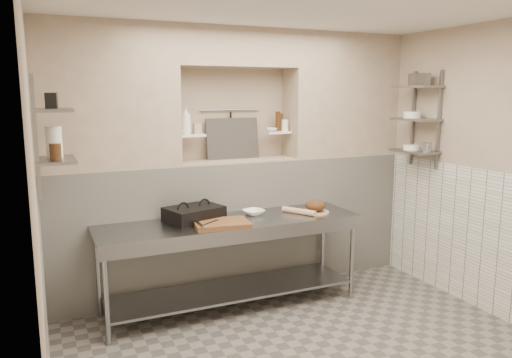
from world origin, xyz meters
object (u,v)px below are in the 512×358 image
panini_press (194,214)px  prep_table (232,246)px  rolling_pin (299,211)px  jug_left (54,142)px  bottle_soap (186,120)px  mixing_bowl (254,212)px  cutting_board (222,224)px  bread_loaf (315,205)px  bowl_alcove (271,130)px

panini_press → prep_table: bearing=-39.4°
rolling_pin → jug_left: jug_left is taller
bottle_soap → mixing_bowl: bearing=-37.6°
jug_left → prep_table: bearing=2.3°
cutting_board → bottle_soap: size_ratio=1.76×
panini_press → jug_left: jug_left is taller
bread_loaf → mixing_bowl: bearing=163.1°
bottle_soap → bread_loaf: bearing=-27.8°
bowl_alcove → rolling_pin: bearing=-84.4°
rolling_pin → bread_loaf: size_ratio=1.81×
cutting_board → bowl_alcove: (0.84, 0.68, 0.81)m
jug_left → bowl_alcove: bearing=14.8°
mixing_bowl → jug_left: (-1.86, -0.20, 0.81)m
panini_press → cutting_board: bearing=-75.0°
mixing_bowl → jug_left: bearing=-173.9°
bread_loaf → bottle_soap: size_ratio=0.73×
prep_table → panini_press: panini_press is taller
prep_table → panini_press: bearing=157.3°
bottle_soap → bowl_alcove: size_ratio=2.22×
mixing_bowl → rolling_pin: rolling_pin is taller
rolling_pin → bowl_alcove: 0.98m
cutting_board → rolling_pin: bearing=8.2°
cutting_board → bread_loaf: size_ratio=2.41×
mixing_bowl → cutting_board: bearing=-147.5°
bread_loaf → bottle_soap: bearing=152.2°
rolling_pin → bread_loaf: (0.18, -0.03, 0.05)m
rolling_pin → bread_loaf: bread_loaf is taller
jug_left → bread_loaf: bearing=0.3°
mixing_bowl → rolling_pin: (0.44, -0.16, 0.00)m
bottle_soap → bowl_alcove: bearing=-2.5°
panini_press → bread_loaf: (1.25, -0.19, 0.01)m
jug_left → rolling_pin: bearing=1.0°
cutting_board → mixing_bowl: bearing=32.5°
rolling_pin → jug_left: size_ratio=1.51×
cutting_board → rolling_pin: (0.89, 0.13, 0.01)m
bread_loaf → jug_left: (-2.48, -0.01, 0.76)m
cutting_board → panini_press: bearing=121.8°
bowl_alcove → jug_left: size_ratio=0.51×
bottle_soap → bowl_alcove: (0.96, -0.04, -0.12)m
cutting_board → bread_loaf: bearing=5.4°
bread_loaf → rolling_pin: bearing=171.1°
mixing_bowl → bread_loaf: bearing=-16.9°
bowl_alcove → jug_left: 2.32m
cutting_board → mixing_bowl: (0.45, 0.29, 0.00)m
panini_press → jug_left: size_ratio=2.38×
prep_table → bowl_alcove: bowl_alcove is taller
mixing_bowl → rolling_pin: 0.47m
panini_press → bread_loaf: bread_loaf is taller
bottle_soap → jug_left: (-1.29, -0.64, -0.12)m
bread_loaf → bottle_soap: bottle_soap is taller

